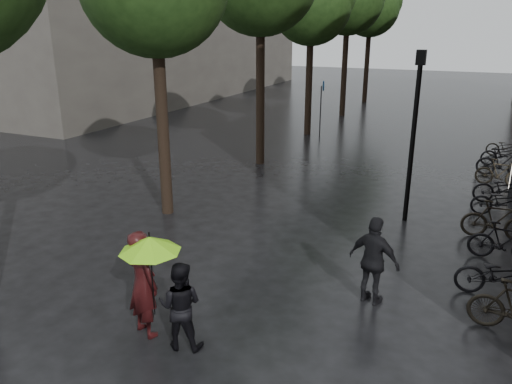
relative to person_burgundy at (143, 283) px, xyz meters
The scene contains 7 objects.
person_burgundy is the anchor object (origin of this frame).
person_black 0.81m from the person_burgundy, ahead, with size 0.74×0.58×1.52m, color black.
lime_umbrella 0.89m from the person_burgundy, 21.62° to the right, with size 1.01×1.01×1.49m.
pedestrian_walking 4.26m from the person_burgundy, 38.45° to the left, with size 1.02×0.43×1.75m, color black.
parked_bicycles 10.94m from the person_burgundy, 58.63° to the left, with size 2.04×14.12×1.01m.
lamp_post 8.21m from the person_burgundy, 66.05° to the left, with size 0.23×0.23×4.52m.
cycle_sign 17.08m from the person_burgundy, 97.53° to the left, with size 0.14×0.48×2.63m.
Camera 1 is at (3.78, -4.09, 5.09)m, focal length 35.00 mm.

